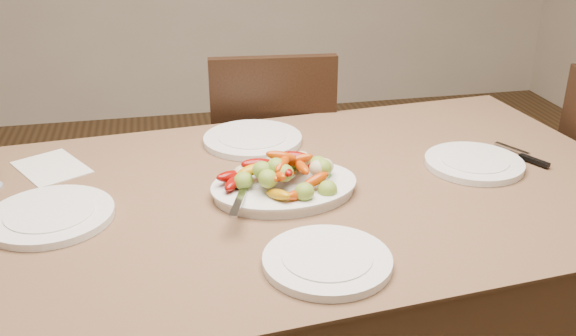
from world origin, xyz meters
The scene contains 11 objects.
dining_table centered at (0.06, 0.24, 0.38)m, with size 1.84×1.04×0.76m, color brown.
chair_far centered at (0.15, 1.00, 0.47)m, with size 0.42×0.42×0.95m, color black, non-canonical shape.
serving_platter centered at (0.05, 0.22, 0.77)m, with size 0.35×0.26×0.02m, color white.
roasted_vegetables centered at (0.05, 0.22, 0.83)m, with size 0.29×0.20×0.09m, color #760805, non-canonical shape.
serving_spoon centered at (-0.02, 0.18, 0.81)m, with size 0.28×0.06×0.03m, color #9EA0A8, non-canonical shape.
plate_left centered at (-0.51, 0.20, 0.77)m, with size 0.29×0.29×0.02m, color white.
plate_right centered at (0.58, 0.28, 0.77)m, with size 0.27×0.27×0.02m, color white.
plate_far centered at (0.02, 0.57, 0.77)m, with size 0.29×0.29×0.02m, color white.
plate_near centered at (0.07, -0.11, 0.77)m, with size 0.27×0.27×0.02m, color white.
menu_card centered at (-0.54, 0.50, 0.76)m, with size 0.15×0.21×0.00m, color silver.
table_knife centered at (0.75, 0.30, 0.76)m, with size 0.02×0.20×0.01m, color #9EA0A8, non-canonical shape.
Camera 1 is at (-0.24, -1.18, 1.48)m, focal length 40.00 mm.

